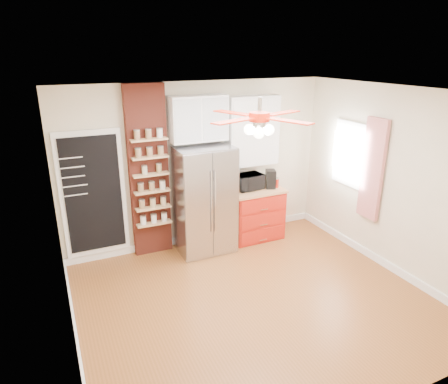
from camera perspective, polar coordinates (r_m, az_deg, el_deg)
name	(u,v)px	position (r m, az deg, el deg)	size (l,w,h in m)	color
floor	(254,299)	(5.54, 4.30, -15.03)	(4.50, 4.50, 0.00)	brown
ceiling	(260,92)	(4.58, 5.18, 14.00)	(4.50, 4.50, 0.00)	white
wall_back	(198,165)	(6.62, -3.75, 3.86)	(4.50, 0.02, 2.70)	beige
wall_front	(379,289)	(3.49, 21.30, -12.80)	(4.50, 0.02, 2.70)	beige
wall_left	(60,240)	(4.35, -22.36, -6.30)	(0.02, 4.00, 2.70)	beige
wall_right	(393,182)	(6.26, 23.00, 1.38)	(0.02, 4.00, 2.70)	beige
chalkboard	(93,195)	(6.29, -18.17, -0.35)	(0.95, 0.05, 1.95)	white
brick_pillar	(149,173)	(6.31, -10.71, 2.75)	(0.60, 0.16, 2.70)	maroon
fridge	(204,200)	(6.42, -2.88, -1.09)	(0.90, 0.70, 1.75)	#B6B6BB
upper_glass_cabinet	(198,118)	(6.27, -3.76, 10.46)	(0.90, 0.35, 0.70)	white
red_cabinet	(255,213)	(7.01, 4.41, -3.02)	(0.94, 0.64, 0.90)	#B01E11
upper_shelf_unit	(252,131)	(6.74, 4.02, 8.72)	(0.90, 0.30, 1.15)	white
window	(351,154)	(6.80, 17.64, 5.14)	(0.04, 0.75, 1.05)	white
curtain	(372,169)	(6.41, 20.44, 3.05)	(0.06, 0.40, 1.55)	red
ceiling_fan	(259,117)	(4.62, 5.07, 10.59)	(1.40, 1.40, 0.44)	silver
toaster_oven	(249,182)	(6.80, 3.54, 1.48)	(0.47, 0.32, 0.26)	black
coffee_maker	(271,179)	(6.90, 6.66, 1.86)	(0.16, 0.21, 0.31)	black
canister_left	(276,183)	(6.95, 7.46, 1.28)	(0.09, 0.09, 0.15)	#AC1809
canister_right	(273,183)	(6.97, 6.98, 1.32)	(0.10, 0.10, 0.15)	#AA2009
pantry_jar_oats	(145,170)	(6.15, -11.29, 3.08)	(0.08, 0.08, 0.12)	#C3B895
pantry_jar_beans	(159,168)	(6.20, -9.28, 3.37)	(0.08, 0.08, 0.13)	olive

